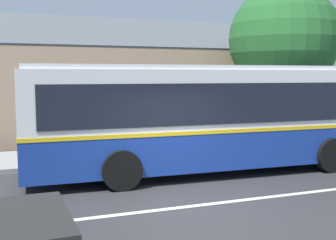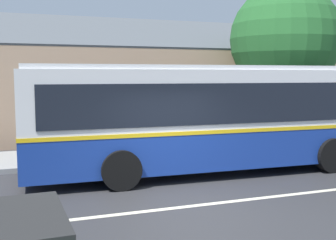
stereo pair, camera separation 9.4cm
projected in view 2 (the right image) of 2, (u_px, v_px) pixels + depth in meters
name	position (u px, v px, depth m)	size (l,w,h in m)	color
ground_plane	(190.00, 206.00, 9.03)	(300.00, 300.00, 0.00)	#2D2D30
sidewalk_far	(123.00, 154.00, 14.63)	(60.00, 3.00, 0.15)	gray
lane_divider_stripe	(190.00, 206.00, 9.03)	(60.00, 0.16, 0.01)	beige
community_building	(130.00, 89.00, 21.70)	(27.31, 8.98, 6.70)	tan
transit_bus	(211.00, 115.00, 12.21)	(10.75, 3.02, 3.07)	navy
street_tree_primary	(285.00, 39.00, 17.63)	(4.58, 4.58, 6.61)	#4C3828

